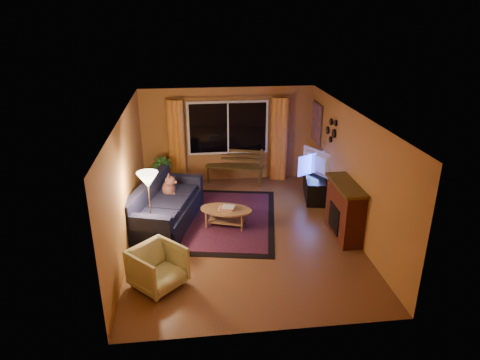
{
  "coord_description": "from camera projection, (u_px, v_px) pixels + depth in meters",
  "views": [
    {
      "loc": [
        -0.97,
        -7.86,
        4.38
      ],
      "look_at": [
        0.0,
        0.3,
        1.05
      ],
      "focal_mm": 32.0,
      "sensor_mm": 36.0,
      "label": 1
    }
  ],
  "objects": [
    {
      "name": "floor_lamp",
      "position": [
        150.0,
        211.0,
        8.13
      ],
      "size": [
        0.34,
        0.34,
        1.57
      ],
      "primitive_type": "cylinder",
      "rotation": [
        0.0,
        0.0,
        0.38
      ],
      "color": "#BF8C3F",
      "rests_on": "ground"
    },
    {
      "name": "wall_left",
      "position": [
        126.0,
        181.0,
        8.27
      ],
      "size": [
        0.02,
        6.0,
        2.5
      ],
      "primitive_type": "cube",
      "color": "#B5793A",
      "rests_on": "ground"
    },
    {
      "name": "sofa",
      "position": [
        166.0,
        205.0,
        9.07
      ],
      "size": [
        1.65,
        2.53,
        0.95
      ],
      "primitive_type": "cube",
      "rotation": [
        0.0,
        0.0,
        -0.3
      ],
      "color": "black",
      "rests_on": "ground"
    },
    {
      "name": "floor",
      "position": [
        242.0,
        232.0,
        8.99
      ],
      "size": [
        4.5,
        6.0,
        0.02
      ],
      "primitive_type": "cube",
      "color": "brown",
      "rests_on": "ground"
    },
    {
      "name": "mirror_cluster",
      "position": [
        331.0,
        129.0,
        9.75
      ],
      "size": [
        0.06,
        0.6,
        0.56
      ],
      "primitive_type": null,
      "color": "black",
      "rests_on": "wall_right"
    },
    {
      "name": "tv_console",
      "position": [
        314.0,
        186.0,
        10.55
      ],
      "size": [
        0.69,
        1.4,
        0.56
      ],
      "primitive_type": "cube",
      "rotation": [
        0.0,
        0.0,
        -0.19
      ],
      "color": "black",
      "rests_on": "ground"
    },
    {
      "name": "coffee_table",
      "position": [
        226.0,
        218.0,
        9.14
      ],
      "size": [
        1.42,
        1.42,
        0.41
      ],
      "primitive_type": "cylinder",
      "rotation": [
        0.0,
        0.0,
        -0.32
      ],
      "color": "#9B6F44",
      "rests_on": "ground"
    },
    {
      "name": "curtain_rod",
      "position": [
        228.0,
        98.0,
        10.81
      ],
      "size": [
        3.2,
        0.03,
        0.03
      ],
      "primitive_type": "cylinder",
      "rotation": [
        0.0,
        1.57,
        0.0
      ],
      "color": "#BF8C3F",
      "rests_on": "wall_back"
    },
    {
      "name": "potted_plant",
      "position": [
        162.0,
        176.0,
        10.7
      ],
      "size": [
        0.55,
        0.55,
        0.92
      ],
      "primitive_type": "imported",
      "rotation": [
        0.0,
        0.0,
        0.07
      ],
      "color": "#235B1E",
      "rests_on": "ground"
    },
    {
      "name": "rug",
      "position": [
        229.0,
        219.0,
        9.49
      ],
      "size": [
        2.53,
        3.46,
        0.02
      ],
      "primitive_type": "cube",
      "rotation": [
        0.0,
        0.0,
        -0.18
      ],
      "color": "maroon",
      "rests_on": "ground"
    },
    {
      "name": "window",
      "position": [
        228.0,
        128.0,
        11.15
      ],
      "size": [
        2.0,
        0.02,
        1.3
      ],
      "primitive_type": "cube",
      "color": "black",
      "rests_on": "wall_back"
    },
    {
      "name": "armchair",
      "position": [
        158.0,
        266.0,
        7.1
      ],
      "size": [
        1.05,
        1.05,
        0.79
      ],
      "primitive_type": "imported",
      "rotation": [
        0.0,
        0.0,
        0.77
      ],
      "color": "beige",
      "rests_on": "ground"
    },
    {
      "name": "dog",
      "position": [
        168.0,
        185.0,
        9.47
      ],
      "size": [
        0.37,
        0.48,
        0.49
      ],
      "primitive_type": null,
      "rotation": [
        0.0,
        0.0,
        0.11
      ],
      "color": "#8D5448",
      "rests_on": "sofa"
    },
    {
      "name": "television",
      "position": [
        316.0,
        163.0,
        10.33
      ],
      "size": [
        0.63,
        1.03,
        0.62
      ],
      "primitive_type": "imported",
      "rotation": [
        0.0,
        0.0,
        2.05
      ],
      "color": "black",
      "rests_on": "tv_console"
    },
    {
      "name": "curtain_right",
      "position": [
        279.0,
        139.0,
        11.36
      ],
      "size": [
        0.36,
        0.36,
        2.24
      ],
      "primitive_type": "cylinder",
      "color": "orange",
      "rests_on": "ground"
    },
    {
      "name": "wall_right",
      "position": [
        351.0,
        172.0,
        8.76
      ],
      "size": [
        0.02,
        6.0,
        2.5
      ],
      "primitive_type": "cube",
      "color": "#B5793A",
      "rests_on": "ground"
    },
    {
      "name": "fireplace",
      "position": [
        345.0,
        211.0,
        8.63
      ],
      "size": [
        0.4,
        1.2,
        1.1
      ],
      "primitive_type": "cube",
      "color": "maroon",
      "rests_on": "ground"
    },
    {
      "name": "curtain_left",
      "position": [
        177.0,
        143.0,
        11.06
      ],
      "size": [
        0.36,
        0.36,
        2.24
      ],
      "primitive_type": "cylinder",
      "color": "orange",
      "rests_on": "ground"
    },
    {
      "name": "ceiling",
      "position": [
        242.0,
        114.0,
        8.04
      ],
      "size": [
        4.5,
        6.0,
        0.02
      ],
      "primitive_type": "cube",
      "color": "white",
      "rests_on": "ground"
    },
    {
      "name": "wall_back",
      "position": [
        228.0,
        135.0,
        11.28
      ],
      "size": [
        4.5,
        0.02,
        2.5
      ],
      "primitive_type": "cube",
      "color": "#B5793A",
      "rests_on": "ground"
    },
    {
      "name": "bench",
      "position": [
        235.0,
        174.0,
        11.42
      ],
      "size": [
        1.59,
        0.89,
        0.46
      ],
      "primitive_type": "cube",
      "rotation": [
        0.0,
        0.0,
        -0.31
      ],
      "color": "#403212",
      "rests_on": "ground"
    },
    {
      "name": "painting",
      "position": [
        317.0,
        123.0,
        10.86
      ],
      "size": [
        0.04,
        0.76,
        0.96
      ],
      "primitive_type": "cube",
      "color": "#D25C21",
      "rests_on": "wall_right"
    }
  ]
}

